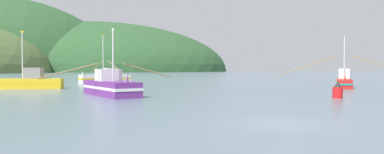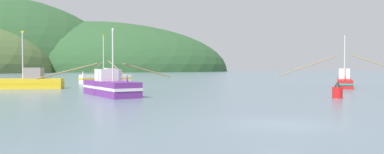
{
  "view_description": "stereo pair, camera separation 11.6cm",
  "coord_description": "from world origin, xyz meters",
  "px_view_note": "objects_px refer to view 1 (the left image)",
  "views": [
    {
      "loc": [
        -5.54,
        -14.78,
        2.39
      ],
      "look_at": [
        -1.09,
        25.05,
        1.4
      ],
      "focal_mm": 33.89,
      "sensor_mm": 36.0,
      "label": 1
    },
    {
      "loc": [
        -5.43,
        -14.8,
        2.39
      ],
      "look_at": [
        -1.09,
        25.05,
        1.4
      ],
      "focal_mm": 33.89,
      "sensor_mm": 36.0,
      "label": 2
    }
  ],
  "objects_px": {
    "channel_buoy": "(338,91)",
    "fishing_boat_red": "(344,81)",
    "fishing_boat_yellow": "(25,82)",
    "fishing_boat_white": "(106,78)",
    "fishing_boat_purple": "(110,87)"
  },
  "relations": [
    {
      "from": "fishing_boat_white",
      "to": "fishing_boat_purple",
      "type": "bearing_deg",
      "value": 67.29
    },
    {
      "from": "channel_buoy",
      "to": "fishing_boat_red",
      "type": "bearing_deg",
      "value": 59.43
    },
    {
      "from": "fishing_boat_purple",
      "to": "fishing_boat_yellow",
      "type": "relative_size",
      "value": 1.23
    },
    {
      "from": "fishing_boat_purple",
      "to": "fishing_boat_white",
      "type": "xyz_separation_m",
      "value": [
        -3.58,
        25.8,
        0.04
      ]
    },
    {
      "from": "fishing_boat_purple",
      "to": "fishing_boat_white",
      "type": "bearing_deg",
      "value": 162.03
    },
    {
      "from": "fishing_boat_red",
      "to": "fishing_boat_yellow",
      "type": "height_order",
      "value": "fishing_boat_red"
    },
    {
      "from": "fishing_boat_white",
      "to": "channel_buoy",
      "type": "distance_m",
      "value": 37.71
    },
    {
      "from": "fishing_boat_white",
      "to": "channel_buoy",
      "type": "relative_size",
      "value": 7.67
    },
    {
      "from": "fishing_boat_red",
      "to": "channel_buoy",
      "type": "distance_m",
      "value": 19.15
    },
    {
      "from": "fishing_boat_red",
      "to": "fishing_boat_yellow",
      "type": "bearing_deg",
      "value": -61.8
    },
    {
      "from": "fishing_boat_yellow",
      "to": "fishing_boat_white",
      "type": "bearing_deg",
      "value": -119.71
    },
    {
      "from": "fishing_boat_purple",
      "to": "fishing_boat_white",
      "type": "relative_size",
      "value": 1.02
    },
    {
      "from": "fishing_boat_red",
      "to": "fishing_boat_purple",
      "type": "relative_size",
      "value": 1.38
    },
    {
      "from": "fishing_boat_white",
      "to": "fishing_boat_yellow",
      "type": "height_order",
      "value": "fishing_boat_white"
    },
    {
      "from": "fishing_boat_purple",
      "to": "fishing_boat_red",
      "type": "bearing_deg",
      "value": 86.56
    }
  ]
}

